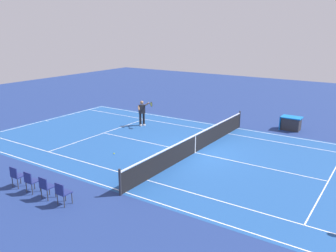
{
  "coord_description": "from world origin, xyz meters",
  "views": [
    {
      "loc": [
        -8.37,
        15.07,
        6.17
      ],
      "look_at": [
        2.21,
        -0.81,
        0.9
      ],
      "focal_mm": 37.81,
      "sensor_mm": 36.0,
      "label": 1
    }
  ],
  "objects_px": {
    "tennis_ball": "(114,153)",
    "spectator_chair_3": "(16,175)",
    "tennis_player_near": "(142,112)",
    "spectator_chair_0": "(62,192)",
    "spectator_chair_2": "(31,180)",
    "equipment_cart_tarped": "(291,123)",
    "tennis_net": "(195,144)",
    "spectator_chair_1": "(46,186)"
  },
  "relations": [
    {
      "from": "spectator_chair_0",
      "to": "spectator_chair_2",
      "type": "distance_m",
      "value": 1.82
    },
    {
      "from": "tennis_net",
      "to": "spectator_chair_2",
      "type": "bearing_deg",
      "value": 68.14
    },
    {
      "from": "spectator_chair_0",
      "to": "equipment_cart_tarped",
      "type": "xyz_separation_m",
      "value": [
        -4.11,
        -14.59,
        -0.08
      ]
    },
    {
      "from": "tennis_net",
      "to": "spectator_chair_0",
      "type": "height_order",
      "value": "tennis_net"
    },
    {
      "from": "spectator_chair_3",
      "to": "equipment_cart_tarped",
      "type": "relative_size",
      "value": 0.7
    },
    {
      "from": "tennis_player_near",
      "to": "spectator_chair_1",
      "type": "distance_m",
      "value": 10.79
    },
    {
      "from": "equipment_cart_tarped",
      "to": "spectator_chair_2",
      "type": "bearing_deg",
      "value": 67.89
    },
    {
      "from": "tennis_player_near",
      "to": "spectator_chair_1",
      "type": "relative_size",
      "value": 1.93
    },
    {
      "from": "tennis_player_near",
      "to": "tennis_ball",
      "type": "bearing_deg",
      "value": 112.66
    },
    {
      "from": "spectator_chair_1",
      "to": "spectator_chair_2",
      "type": "height_order",
      "value": "same"
    },
    {
      "from": "tennis_net",
      "to": "tennis_player_near",
      "type": "xyz_separation_m",
      "value": [
        5.49,
        -2.7,
        0.44
      ]
    },
    {
      "from": "tennis_player_near",
      "to": "spectator_chair_0",
      "type": "distance_m",
      "value": 11.1
    },
    {
      "from": "spectator_chair_0",
      "to": "spectator_chair_2",
      "type": "xyz_separation_m",
      "value": [
        1.82,
        0.0,
        0.0
      ]
    },
    {
      "from": "tennis_ball",
      "to": "spectator_chair_2",
      "type": "xyz_separation_m",
      "value": [
        -0.3,
        5.06,
        0.49
      ]
    },
    {
      "from": "tennis_player_near",
      "to": "equipment_cart_tarped",
      "type": "bearing_deg",
      "value": -152.59
    },
    {
      "from": "tennis_player_near",
      "to": "spectator_chair_3",
      "type": "relative_size",
      "value": 1.93
    },
    {
      "from": "equipment_cart_tarped",
      "to": "spectator_chair_0",
      "type": "bearing_deg",
      "value": 74.27
    },
    {
      "from": "tennis_net",
      "to": "spectator_chair_0",
      "type": "xyz_separation_m",
      "value": [
        1.21,
        7.54,
        0.03
      ]
    },
    {
      "from": "tennis_net",
      "to": "equipment_cart_tarped",
      "type": "height_order",
      "value": "tennis_net"
    },
    {
      "from": "spectator_chair_1",
      "to": "equipment_cart_tarped",
      "type": "distance_m",
      "value": 15.42
    },
    {
      "from": "spectator_chair_0",
      "to": "spectator_chair_3",
      "type": "bearing_deg",
      "value": 0.0
    },
    {
      "from": "tennis_ball",
      "to": "spectator_chair_2",
      "type": "relative_size",
      "value": 0.08
    },
    {
      "from": "spectator_chair_2",
      "to": "spectator_chair_3",
      "type": "distance_m",
      "value": 0.91
    },
    {
      "from": "tennis_net",
      "to": "spectator_chair_1",
      "type": "distance_m",
      "value": 7.83
    },
    {
      "from": "tennis_net",
      "to": "spectator_chair_2",
      "type": "height_order",
      "value": "tennis_net"
    },
    {
      "from": "spectator_chair_0",
      "to": "equipment_cart_tarped",
      "type": "distance_m",
      "value": 15.15
    },
    {
      "from": "spectator_chair_2",
      "to": "spectator_chair_3",
      "type": "bearing_deg",
      "value": 0.0
    },
    {
      "from": "tennis_net",
      "to": "tennis_player_near",
      "type": "bearing_deg",
      "value": -26.21
    },
    {
      "from": "tennis_net",
      "to": "spectator_chair_3",
      "type": "xyz_separation_m",
      "value": [
        3.93,
        7.54,
        0.03
      ]
    },
    {
      "from": "spectator_chair_3",
      "to": "equipment_cart_tarped",
      "type": "bearing_deg",
      "value": -115.1
    },
    {
      "from": "tennis_player_near",
      "to": "spectator_chair_0",
      "type": "xyz_separation_m",
      "value": [
        -4.28,
        10.24,
        -0.41
      ]
    },
    {
      "from": "tennis_ball",
      "to": "spectator_chair_1",
      "type": "relative_size",
      "value": 0.08
    },
    {
      "from": "tennis_ball",
      "to": "spectator_chair_1",
      "type": "xyz_separation_m",
      "value": [
        -1.21,
        5.06,
        0.49
      ]
    },
    {
      "from": "spectator_chair_1",
      "to": "spectator_chair_3",
      "type": "distance_m",
      "value": 1.82
    },
    {
      "from": "tennis_ball",
      "to": "spectator_chair_3",
      "type": "relative_size",
      "value": 0.08
    },
    {
      "from": "spectator_chair_0",
      "to": "spectator_chair_2",
      "type": "relative_size",
      "value": 1.0
    },
    {
      "from": "tennis_net",
      "to": "spectator_chair_2",
      "type": "relative_size",
      "value": 13.3
    },
    {
      "from": "spectator_chair_3",
      "to": "spectator_chair_2",
      "type": "bearing_deg",
      "value": 180.0
    },
    {
      "from": "tennis_net",
      "to": "tennis_ball",
      "type": "height_order",
      "value": "tennis_net"
    },
    {
      "from": "tennis_ball",
      "to": "spectator_chair_2",
      "type": "bearing_deg",
      "value": 93.4
    },
    {
      "from": "spectator_chair_2",
      "to": "spectator_chair_0",
      "type": "bearing_deg",
      "value": 180.0
    },
    {
      "from": "spectator_chair_0",
      "to": "spectator_chair_2",
      "type": "height_order",
      "value": "same"
    }
  ]
}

